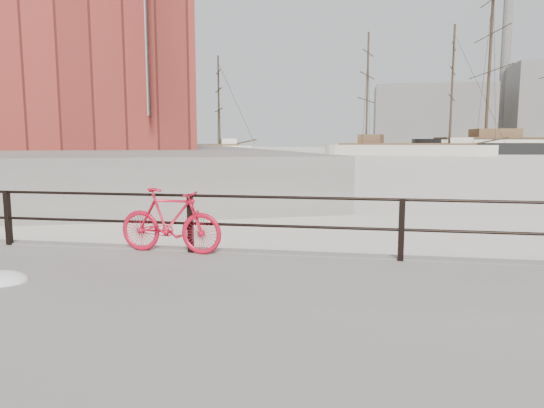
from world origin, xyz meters
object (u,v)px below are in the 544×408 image
at_px(schooner_left, 189,155).
at_px(schooner_mid, 406,155).
at_px(workboat_near, 20,170).
at_px(workboat_far, 116,160).
at_px(bicycle, 170,221).

bearing_deg(schooner_left, schooner_mid, -12.88).
bearing_deg(schooner_left, workboat_near, -111.49).
relative_size(schooner_left, workboat_far, 2.07).
bearing_deg(workboat_far, workboat_near, -102.85).
height_order(bicycle, schooner_mid, schooner_mid).
distance_m(workboat_near, workboat_far, 20.31).
distance_m(bicycle, schooner_left, 75.22).
distance_m(schooner_mid, workboat_far, 47.82).
xyz_separation_m(workboat_near, workboat_far, (-2.29, 20.18, 0.00)).
relative_size(schooner_mid, workboat_far, 2.76).
height_order(schooner_mid, workboat_near, schooner_mid).
distance_m(bicycle, schooner_mid, 78.31).
xyz_separation_m(bicycle, schooner_mid, (11.22, 77.49, -0.90)).
height_order(bicycle, schooner_left, schooner_left).
distance_m(schooner_left, workboat_near, 43.61).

